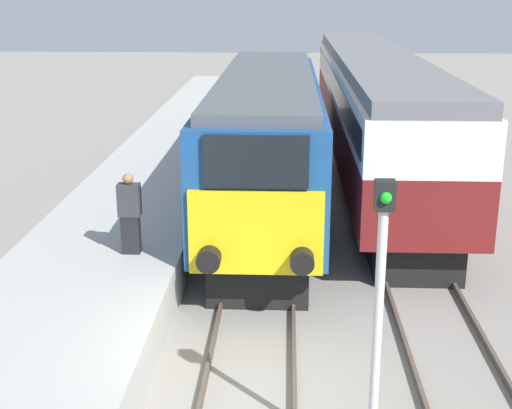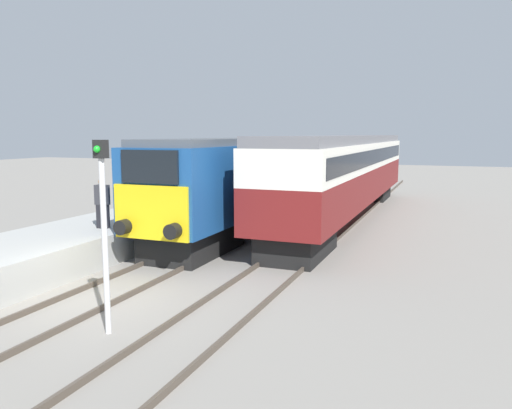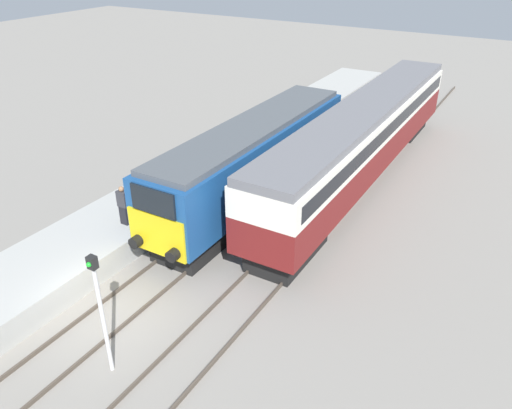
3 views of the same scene
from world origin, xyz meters
TOP-DOWN VIEW (x-y plane):
  - ground_plane at (0.00, 0.00)m, footprint 120.00×120.00m
  - platform_left at (-3.30, 8.00)m, footprint 3.50×50.00m
  - rails_near_track at (0.00, 5.00)m, footprint 1.51×60.00m
  - rails_far_track at (3.40, 5.00)m, footprint 1.50×60.00m
  - locomotive at (0.00, 9.46)m, footprint 2.70×13.95m
  - passenger_carriage at (3.40, 14.38)m, footprint 2.75×20.66m
  - person_on_platform at (-2.55, 3.71)m, footprint 0.44×0.26m
  - signal_post at (1.70, -1.53)m, footprint 0.24×0.28m

SIDE VIEW (x-z plane):
  - ground_plane at x=0.00m, z-range 0.00..0.00m
  - rails_near_track at x=0.00m, z-range 0.00..0.14m
  - rails_far_track at x=3.40m, z-range 0.00..0.14m
  - platform_left at x=-3.30m, z-range 0.00..0.99m
  - person_on_platform at x=-2.55m, z-range 0.98..2.63m
  - locomotive at x=0.00m, z-range 0.22..4.13m
  - signal_post at x=1.70m, z-range 0.37..4.33m
  - passenger_carriage at x=3.40m, z-range 0.44..4.45m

